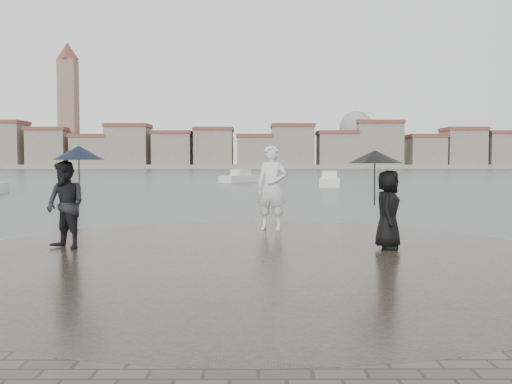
{
  "coord_description": "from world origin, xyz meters",
  "views": [
    {
      "loc": [
        -0.03,
        -7.1,
        2.09
      ],
      "look_at": [
        0.0,
        4.8,
        1.45
      ],
      "focal_mm": 40.0,
      "sensor_mm": 36.0,
      "label": 1
    }
  ],
  "objects": [
    {
      "name": "statue",
      "position": [
        0.4,
        7.28,
        1.43
      ],
      "size": [
        0.89,
        0.7,
        2.14
      ],
      "primitive_type": "imported",
      "rotation": [
        0.0,
        0.0,
        -0.27
      ],
      "color": "silver",
      "rests_on": "quay_tip"
    },
    {
      "name": "kerb_ring",
      "position": [
        0.0,
        3.5,
        0.16
      ],
      "size": [
        12.5,
        12.5,
        0.32
      ],
      "primitive_type": "cylinder",
      "color": "gray",
      "rests_on": "ground"
    },
    {
      "name": "visitor_right",
      "position": [
        2.51,
        4.11,
        1.51
      ],
      "size": [
        1.17,
        1.12,
        1.95
      ],
      "color": "black",
      "rests_on": "quay_tip"
    },
    {
      "name": "visitor_left",
      "position": [
        -3.71,
        4.16,
        1.47
      ],
      "size": [
        1.29,
        1.11,
        2.04
      ],
      "color": "black",
      "rests_on": "quay_tip"
    },
    {
      "name": "ground",
      "position": [
        0.0,
        0.0,
        0.0
      ],
      "size": [
        400.0,
        400.0,
        0.0
      ],
      "primitive_type": "plane",
      "color": "#2B3835",
      "rests_on": "ground"
    },
    {
      "name": "boats",
      "position": [
        -4.13,
        40.05,
        0.38
      ],
      "size": [
        25.87,
        26.82,
        1.5
      ],
      "color": "beige",
      "rests_on": "ground"
    },
    {
      "name": "quay_tip",
      "position": [
        0.0,
        3.5,
        0.18
      ],
      "size": [
        11.9,
        11.9,
        0.36
      ],
      "primitive_type": "cylinder",
      "color": "#2D261E",
      "rests_on": "ground"
    },
    {
      "name": "far_skyline",
      "position": [
        -6.29,
        160.71,
        5.61
      ],
      "size": [
        260.0,
        20.0,
        37.0
      ],
      "color": "gray",
      "rests_on": "ground"
    }
  ]
}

